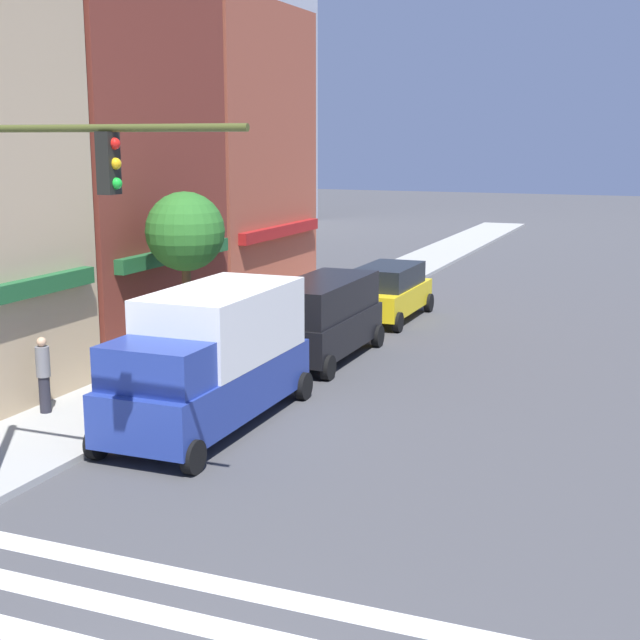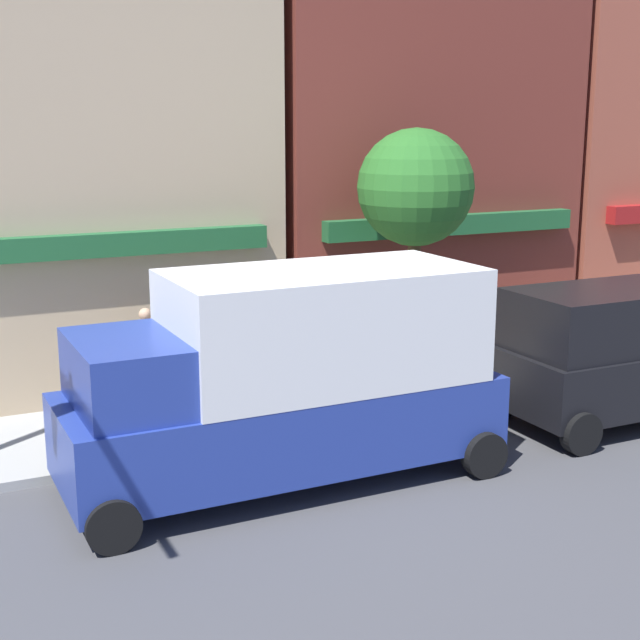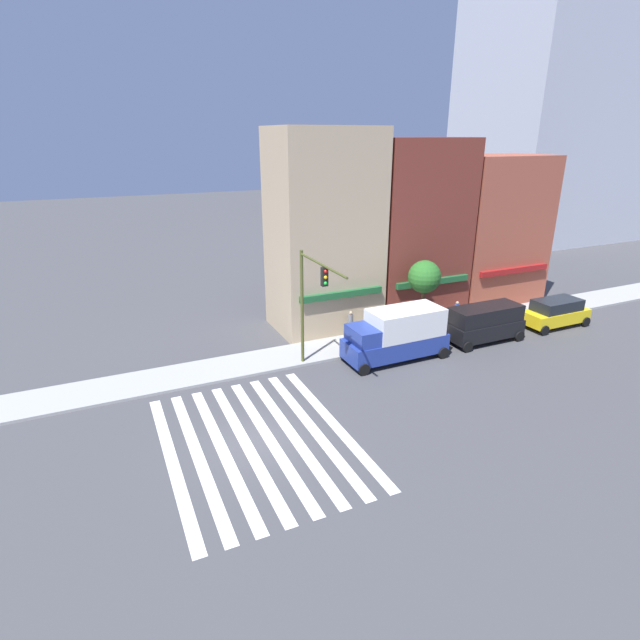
% 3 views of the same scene
% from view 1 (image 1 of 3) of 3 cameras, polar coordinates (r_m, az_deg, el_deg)
% --- Properties ---
extents(storefront_row, '(21.47, 5.30, 12.97)m').
position_cam_1_polar(storefront_row, '(27.59, -14.18, 10.67)').
color(storefront_row, tan).
rests_on(storefront_row, ground_plane).
extents(traffic_signal, '(0.32, 5.40, 6.67)m').
position_cam_1_polar(traffic_signal, '(15.34, -18.35, 4.45)').
color(traffic_signal, '#474C1E').
rests_on(traffic_signal, ground_plane).
extents(box_truck_blue, '(6.22, 2.42, 3.04)m').
position_cam_1_polar(box_truck_blue, '(19.87, -6.95, -2.32)').
color(box_truck_blue, navy).
rests_on(box_truck_blue, ground_plane).
extents(van_black, '(5.01, 2.22, 2.34)m').
position_cam_1_polar(van_black, '(25.74, 0.16, 0.27)').
color(van_black, black).
rests_on(van_black, ground_plane).
extents(suv_yellow, '(4.71, 2.12, 1.94)m').
position_cam_1_polar(suv_yellow, '(31.62, 4.42, 1.87)').
color(suv_yellow, yellow).
rests_on(suv_yellow, ground_plane).
extents(pedestrian_blue_shirt, '(0.32, 0.32, 1.77)m').
position_cam_1_polar(pedestrian_blue_shirt, '(26.72, -5.08, 0.17)').
color(pedestrian_blue_shirt, '#23232D').
rests_on(pedestrian_blue_shirt, sidewalk_left).
extents(pedestrian_grey_coat, '(0.32, 0.32, 1.77)m').
position_cam_1_polar(pedestrian_grey_coat, '(21.25, -17.28, -3.28)').
color(pedestrian_grey_coat, '#23232D').
rests_on(pedestrian_grey_coat, sidewalk_left).
extents(fire_hydrant, '(0.24, 0.24, 0.84)m').
position_cam_1_polar(fire_hydrant, '(19.81, -13.29, -5.51)').
color(fire_hydrant, red).
rests_on(fire_hydrant, sidewalk_left).
extents(street_tree, '(2.12, 2.12, 4.80)m').
position_cam_1_polar(street_tree, '(24.06, -8.62, 5.53)').
color(street_tree, brown).
rests_on(street_tree, sidewalk_left).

